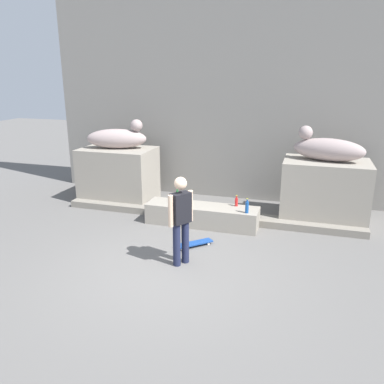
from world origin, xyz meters
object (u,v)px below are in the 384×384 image
(bottle_blue, at_px, (247,207))
(bottle_green, at_px, (177,195))
(statue_reclining_right, at_px, (327,149))
(skater, at_px, (181,217))
(skateboard, at_px, (194,243))
(statue_reclining_left, at_px, (118,138))
(bottle_red, at_px, (236,202))

(bottle_blue, relative_size, bottle_green, 1.13)
(statue_reclining_right, xyz_separation_m, bottle_green, (-3.34, -0.88, -1.16))
(skater, relative_size, skateboard, 2.33)
(skateboard, bearing_deg, bottle_blue, 4.21)
(skateboard, xyz_separation_m, bottle_blue, (0.90, 1.01, 0.55))
(bottle_blue, bearing_deg, bottle_green, 166.01)
(statue_reclining_left, distance_m, bottle_blue, 4.11)
(skater, bearing_deg, statue_reclining_left, 75.45)
(skateboard, xyz_separation_m, bottle_red, (0.60, 1.40, 0.51))
(statue_reclining_left, distance_m, bottle_green, 2.45)
(statue_reclining_left, height_order, bottle_red, statue_reclining_left)
(bottle_red, bearing_deg, statue_reclining_left, 164.85)
(skateboard, distance_m, bottle_red, 1.60)
(statue_reclining_right, height_order, skater, statue_reclining_right)
(statue_reclining_left, xyz_separation_m, bottle_green, (1.97, -0.88, -1.16))
(skater, relative_size, bottle_green, 5.71)
(skateboard, distance_m, bottle_blue, 1.46)
(skater, height_order, bottle_red, skater)
(skater, distance_m, bottle_blue, 2.04)
(statue_reclining_right, bearing_deg, skateboard, 54.52)
(skater, bearing_deg, bottle_blue, 6.46)
(bottle_green, bearing_deg, statue_reclining_right, 14.71)
(statue_reclining_right, relative_size, skateboard, 2.35)
(statue_reclining_right, xyz_separation_m, skater, (-2.50, -3.12, -0.83))
(bottle_green, bearing_deg, bottle_red, -1.87)
(bottle_blue, bearing_deg, statue_reclining_left, 160.53)
(skater, bearing_deg, bottle_red, 17.87)
(skater, height_order, bottle_blue, skater)
(statue_reclining_right, relative_size, bottle_red, 6.54)
(statue_reclining_right, bearing_deg, bottle_green, 26.19)
(bottle_green, bearing_deg, skater, -69.39)
(statue_reclining_right, xyz_separation_m, skateboard, (-2.49, -2.32, -1.69))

